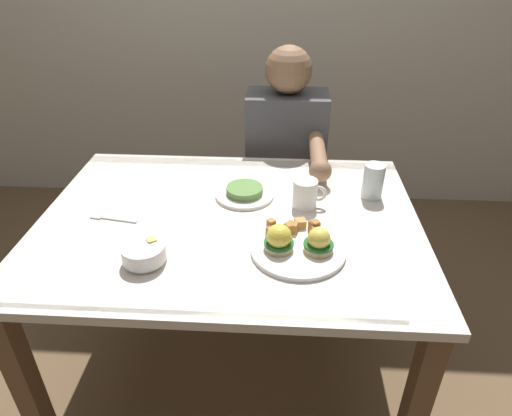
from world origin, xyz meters
name	(u,v)px	position (x,y,z in m)	size (l,w,h in m)	color
ground_plane	(235,372)	(0.00, 0.00, 0.00)	(6.00, 6.00, 0.00)	brown
dining_table	(230,245)	(0.00, 0.00, 0.63)	(1.20, 0.90, 0.74)	silver
eggs_benedict_plate	(297,244)	(0.21, -0.16, 0.77)	(0.27, 0.27, 0.09)	white
fruit_bowl	(144,253)	(-0.20, -0.24, 0.77)	(0.12, 0.12, 0.06)	white
coffee_mug	(306,193)	(0.24, 0.09, 0.79)	(0.11, 0.08, 0.09)	white
fork	(111,218)	(-0.37, -0.03, 0.74)	(0.16, 0.04, 0.00)	silver
water_glass_near	(373,183)	(0.47, 0.16, 0.79)	(0.07, 0.07, 0.12)	silver
side_plate	(245,193)	(0.04, 0.14, 0.75)	(0.20, 0.20, 0.04)	white
diner_person	(286,162)	(0.18, 0.60, 0.65)	(0.34, 0.54, 1.14)	#33333D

